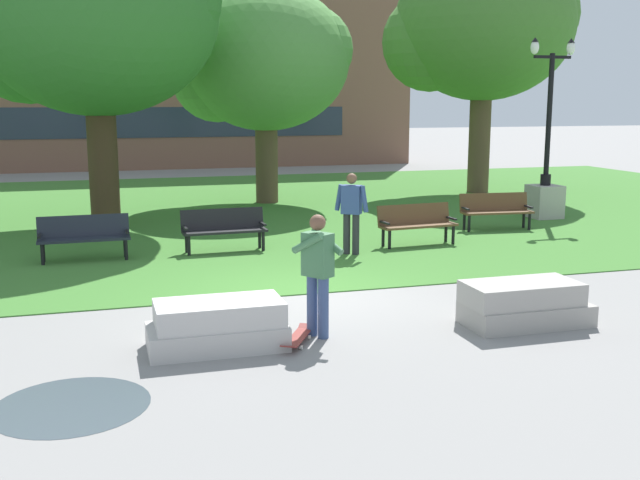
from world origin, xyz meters
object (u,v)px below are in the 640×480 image
Objects in this scene: park_bench_far_left at (224,227)px; park_bench_far_right at (496,209)px; person_bystander_near_lawn at (351,209)px; concrete_block_left at (524,304)px; lamp_post_left at (545,182)px; skateboard at (297,338)px; concrete_block_center at (218,326)px; park_bench_near_left at (416,222)px; park_bench_near_right at (84,235)px; person_skateboarder at (318,268)px.

park_bench_far_right is at bearing 6.43° from park_bench_far_left.
park_bench_far_right is 1.08× the size of person_bystander_near_lawn.
concrete_block_left is 10.49m from lamp_post_left.
skateboard is (-3.38, 0.09, -0.22)m from concrete_block_left.
concrete_block_center is 0.99× the size of park_bench_far_left.
skateboard is 7.38m from park_bench_near_left.
park_bench_far_left and park_bench_far_right have the same top height.
concrete_block_center is at bearing -74.24° from park_bench_near_right.
lamp_post_left reaches higher than park_bench_near_left.
skateboard is at bearing -6.51° from concrete_block_center.
park_bench_near_right is (-3.15, 6.11, -0.44)m from person_skateboarder.
concrete_block_center is at bearing -138.66° from park_bench_far_right.
skateboard is at bearing -115.79° from person_bystander_near_lawn.
park_bench_near_right is 1.06× the size of person_bystander_near_lawn.
lamp_post_left is at bearing 25.41° from person_bystander_near_lawn.
park_bench_far_right is (6.99, 0.79, 0.00)m from park_bench_far_left.
park_bench_near_right is at bearing 105.76° from concrete_block_center.
concrete_block_center is 0.98× the size of park_bench_near_left.
lamp_post_left is at bearing 12.67° from park_bench_far_left.
person_bystander_near_lawn reaches higher than park_bench_near_left.
person_skateboarder is 6.89m from park_bench_near_right.
person_skateboarder is 0.94× the size of park_bench_near_right.
concrete_block_center is 13.36m from lamp_post_left.
lamp_post_left is (10.35, 8.42, 0.70)m from concrete_block_center.
person_bystander_near_lawn is (2.24, 5.12, 0.01)m from person_skateboarder.
park_bench_far_right is at bearing 63.35° from concrete_block_left.
lamp_post_left is (5.92, 8.63, 0.70)m from concrete_block_left.
park_bench_far_left is (0.07, 6.46, 0.45)m from skateboard.
person_skateboarder reaches higher than skateboard.
lamp_post_left is at bearing 42.56° from skateboard.
park_bench_near_left is 5.62m from lamp_post_left.
skateboard is 0.53× the size of park_bench_far_right.
concrete_block_left is 8.22m from park_bench_far_right.
person_skateboarder is at bearing 173.99° from concrete_block_left.
concrete_block_left is 0.98× the size of park_bench_far_right.
park_bench_near_right is (-6.18, 6.43, 0.23)m from concrete_block_left.
person_bystander_near_lawn reaches higher than park_bench_far_left.
person_skateboarder is 0.93× the size of park_bench_near_left.
park_bench_near_right is at bearing -177.48° from park_bench_far_left.
person_skateboarder is 6.26m from park_bench_far_left.
lamp_post_left is (12.10, 2.20, 0.47)m from park_bench_near_right.
person_skateboarder is at bearing -87.46° from park_bench_far_left.
concrete_block_center is 1.05× the size of person_skateboarder.
person_bystander_near_lawn is (-4.48, -1.90, 0.44)m from park_bench_far_right.
lamp_post_left reaches higher than skateboard.
park_bench_far_left reaches higher than concrete_block_left.
park_bench_near_right is at bearing -174.70° from park_bench_far_right.
park_bench_near_right is at bearing 113.84° from skateboard.
lamp_post_left is (9.30, 8.54, 0.92)m from skateboard.
person_bystander_near_lawn is at bearing -10.40° from park_bench_near_right.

